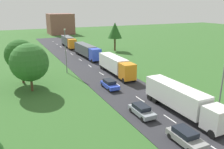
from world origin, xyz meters
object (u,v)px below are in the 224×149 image
at_px(car_second, 142,110).
at_px(lamppost_second, 66,49).
at_px(distant_building, 60,24).
at_px(tree_oak, 29,62).
at_px(truck_second, 116,65).
at_px(tree_pine, 115,30).
at_px(truck_fourth, 69,41).
at_px(car_third, 110,84).
at_px(truck_third, 87,50).
at_px(lamppost_lead, 223,81).
at_px(car_lead, 186,137).
at_px(truck_lead, 181,99).
at_px(tree_maple, 20,55).

xyz_separation_m(car_second, lamppost_second, (-3.57, 23.44, 4.29)).
bearing_deg(distant_building, car_second, -97.18).
height_order(car_second, tree_oak, tree_oak).
distance_m(truck_second, tree_pine, 26.95).
relative_size(truck_fourth, car_third, 2.80).
relative_size(truck_second, truck_third, 0.90).
bearing_deg(lamppost_lead, car_third, 120.10).
bearing_deg(lamppost_lead, car_lead, -158.71).
relative_size(truck_third, tree_oak, 1.75).
relative_size(truck_lead, lamppost_lead, 1.54).
distance_m(truck_lead, lamppost_second, 26.62).
relative_size(tree_oak, tree_pine, 0.90).
height_order(truck_second, tree_pine, tree_pine).
xyz_separation_m(truck_lead, truck_fourth, (0.06, 55.22, 0.03)).
bearing_deg(tree_pine, car_lead, -108.06).
relative_size(car_second, car_third, 0.98).
bearing_deg(truck_third, tree_oak, -129.65).
relative_size(truck_fourth, lamppost_second, 1.28).
relative_size(truck_fourth, distant_building, 1.00).
xyz_separation_m(truck_fourth, tree_pine, (11.66, -11.76, 4.19)).
height_order(truck_lead, lamppost_second, lamppost_second).
distance_m(lamppost_lead, lamppost_second, 30.17).
distance_m(lamppost_second, tree_maple, 9.36).
height_order(truck_lead, tree_oak, tree_oak).
xyz_separation_m(car_lead, distant_building, (11.28, 101.67, 4.09)).
height_order(tree_oak, tree_pine, tree_pine).
bearing_deg(truck_third, lamppost_lead, -84.30).
height_order(truck_fourth, distant_building, distant_building).
bearing_deg(truck_fourth, tree_oak, -113.35).
relative_size(truck_second, lamppost_second, 1.35).
xyz_separation_m(truck_second, tree_oak, (-16.63, -2.39, 2.74)).
distance_m(truck_fourth, distant_building, 41.49).
distance_m(truck_third, tree_pine, 13.73).
relative_size(truck_lead, lamppost_second, 1.40).
bearing_deg(distant_building, tree_maple, -108.21).
xyz_separation_m(car_lead, tree_pine, (16.00, 49.09, 5.43)).
xyz_separation_m(lamppost_lead, lamppost_second, (-12.67, 27.38, 0.42)).
bearing_deg(tree_oak, truck_third, 50.35).
bearing_deg(distant_building, car_lead, -96.33).
relative_size(truck_fourth, lamppost_lead, 1.40).
relative_size(truck_second, tree_maple, 1.56).
bearing_deg(truck_third, car_second, -98.25).
bearing_deg(tree_oak, truck_lead, -46.11).
relative_size(tree_maple, distant_building, 0.67).
bearing_deg(tree_maple, tree_pine, 36.35).
height_order(truck_fourth, car_second, truck_fourth).
height_order(truck_third, car_lead, truck_third).
bearing_deg(truck_fourth, distant_building, 80.36).
distance_m(tree_maple, distant_building, 77.85).
relative_size(tree_maple, tree_pine, 0.91).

